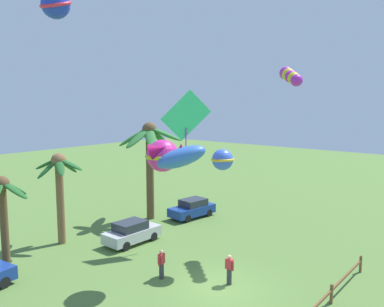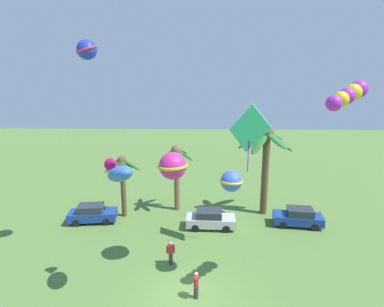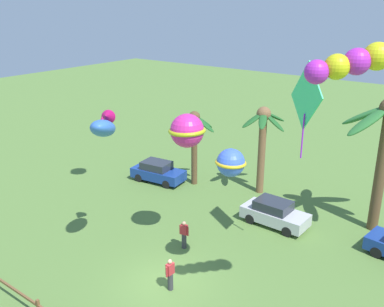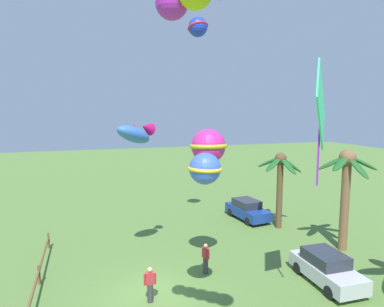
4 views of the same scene
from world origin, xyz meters
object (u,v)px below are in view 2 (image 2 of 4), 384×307
palm_tree_2 (122,173)px  spectator_0 (196,285)px  kite_ball_3 (87,50)px  kite_ball_5 (173,166)px  spectator_1 (171,253)px  palm_tree_1 (266,150)px  kite_ball_1 (231,181)px  parked_car_0 (210,219)px  kite_diamond_4 (249,130)px  kite_tube_2 (348,95)px  kite_fish_0 (119,172)px  parked_car_2 (92,213)px  palm_tree_0 (177,164)px  parked_car_1 (298,217)px

palm_tree_2 → spectator_0: size_ratio=3.41×
kite_ball_3 → kite_ball_5: bearing=-13.0°
spectator_0 → spectator_1: 3.63m
palm_tree_1 → kite_ball_1: palm_tree_1 is taller
parked_car_0 → kite_ball_1: (0.95, -6.64, 5.41)m
kite_ball_5 → kite_diamond_4: bearing=27.2°
kite_ball_1 → palm_tree_1: bearing=68.3°
spectator_1 → kite_ball_3: 13.61m
palm_tree_2 → kite_ball_3: kite_ball_3 is taller
kite_tube_2 → kite_ball_3: size_ratio=1.54×
palm_tree_1 → spectator_1: bearing=-132.0°
spectator_1 → kite_fish_0: (-2.22, -3.13, 6.34)m
kite_ball_3 → kite_ball_5: size_ratio=0.81×
kite_tube_2 → kite_ball_5: kite_tube_2 is taller
palm_tree_1 → kite_fish_0: size_ratio=3.00×
parked_car_0 → kite_ball_3: 15.34m
kite_fish_0 → kite_diamond_4: bearing=37.8°
kite_diamond_4 → kite_fish_0: bearing=-142.2°
spectator_0 → kite_ball_3: (-6.65, 4.42, 12.63)m
kite_tube_2 → spectator_0: bearing=-177.1°
parked_car_2 → spectator_1: 9.39m
kite_ball_1 → parked_car_0: bearing=98.2°
palm_tree_0 → palm_tree_2: (-4.51, -1.60, -0.43)m
kite_fish_0 → palm_tree_2: bearing=103.9°
palm_tree_1 → palm_tree_2: (-12.26, -0.99, -1.91)m
kite_diamond_4 → parked_car_2: bearing=164.1°
parked_car_2 → kite_ball_5: (7.40, -6.01, 5.88)m
spectator_1 → kite_ball_3: (-4.94, 1.22, 12.63)m
palm_tree_2 → kite_ball_3: (-0.14, -6.08, 9.50)m
palm_tree_1 → kite_ball_3: 16.17m
palm_tree_0 → spectator_1: 9.59m
kite_fish_0 → kite_ball_3: bearing=122.0°
parked_car_2 → spectator_0: spectator_0 is taller
palm_tree_2 → kite_diamond_4: (9.89, -4.75, 4.53)m
parked_car_1 → kite_tube_2: 13.50m
kite_ball_3 → kite_diamond_4: (10.03, 1.33, -4.97)m
parked_car_2 → kite_tube_2: size_ratio=1.59×
palm_tree_1 → kite_ball_3: kite_ball_3 is taller
kite_tube_2 → kite_diamond_4: bearing=125.2°
kite_fish_0 → kite_ball_3: kite_ball_3 is taller
parked_car_2 → spectator_0: bearing=-46.1°
palm_tree_1 → parked_car_2: bearing=-171.3°
kite_ball_3 → palm_tree_2: bearing=88.6°
palm_tree_2 → kite_fish_0: (2.57, -10.43, 3.22)m
spectator_0 → kite_tube_2: bearing=2.9°
parked_car_1 → spectator_1: bearing=-149.2°
parked_car_1 → kite_diamond_4: kite_diamond_4 is taller
kite_diamond_4 → kite_ball_5: (-4.89, -2.51, -1.84)m
parked_car_0 → parked_car_2: (-9.87, 0.78, 0.00)m
spectator_0 → kite_ball_1: kite_ball_1 is taller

